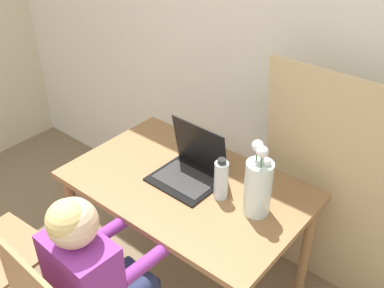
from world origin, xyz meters
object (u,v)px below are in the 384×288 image
object	(u,v)px
person_seated	(95,272)
water_bottle	(221,180)
flower_vase	(258,185)
laptop	(191,166)

from	to	relation	value
person_seated	water_bottle	distance (m)	0.65
flower_vase	water_bottle	size ratio (longest dim) A/B	1.71
person_seated	water_bottle	bearing A→B (deg)	-100.34
flower_vase	water_bottle	bearing A→B (deg)	-174.03
flower_vase	water_bottle	world-z (taller)	flower_vase
person_seated	laptop	distance (m)	0.66
water_bottle	flower_vase	bearing A→B (deg)	5.97
person_seated	laptop	world-z (taller)	person_seated
laptop	water_bottle	distance (m)	0.20
person_seated	flower_vase	bearing A→B (deg)	-113.95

